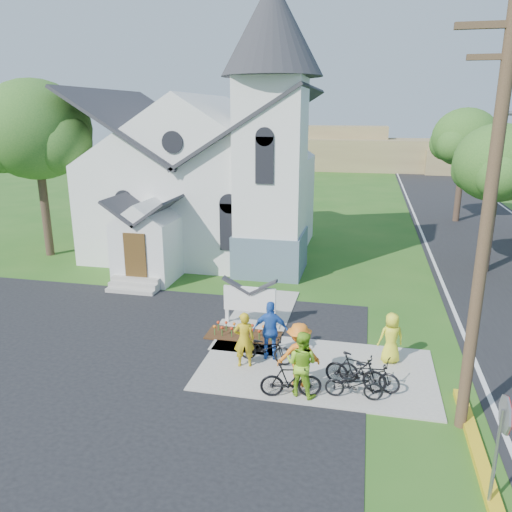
% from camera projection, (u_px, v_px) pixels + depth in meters
% --- Properties ---
extents(ground, '(120.00, 120.00, 0.00)m').
position_uv_depth(ground, '(264.00, 373.00, 14.95)').
color(ground, '#275A19').
rests_on(ground, ground).
extents(parking_lot, '(20.00, 16.00, 0.02)m').
position_uv_depth(parking_lot, '(16.00, 380.00, 14.54)').
color(parking_lot, black).
rests_on(parking_lot, ground).
extents(road, '(8.00, 90.00, 0.02)m').
position_uv_depth(road, '(501.00, 256.00, 26.92)').
color(road, black).
rests_on(road, ground).
extents(sidewalk, '(7.00, 4.00, 0.05)m').
position_uv_depth(sidewalk, '(316.00, 369.00, 15.10)').
color(sidewalk, gray).
rests_on(sidewalk, ground).
extents(church, '(12.35, 12.00, 13.00)m').
position_uv_depth(church, '(211.00, 156.00, 26.33)').
color(church, white).
rests_on(church, ground).
extents(church_sign, '(2.20, 0.40, 1.70)m').
position_uv_depth(church_sign, '(250.00, 300.00, 17.92)').
color(church_sign, gray).
rests_on(church_sign, ground).
extents(flower_bed, '(2.60, 1.10, 0.07)m').
position_uv_depth(flower_bed, '(244.00, 335.00, 17.35)').
color(flower_bed, '#331A0E').
rests_on(flower_bed, ground).
extents(utility_pole, '(3.45, 0.28, 10.00)m').
position_uv_depth(utility_pole, '(491.00, 213.00, 10.92)').
color(utility_pole, '#453122').
rests_on(utility_pole, ground).
extents(stop_sign, '(0.11, 0.76, 2.48)m').
position_uv_depth(stop_sign, '(502.00, 429.00, 9.38)').
color(stop_sign, gray).
rests_on(stop_sign, ground).
extents(tree_lot_corner, '(5.60, 5.60, 9.15)m').
position_uv_depth(tree_lot_corner, '(36.00, 130.00, 25.40)').
color(tree_lot_corner, '#3C2920').
rests_on(tree_lot_corner, ground).
extents(tree_road_near, '(4.00, 4.00, 7.05)m').
position_uv_depth(tree_road_near, '(498.00, 164.00, 22.97)').
color(tree_road_near, '#3C2920').
rests_on(tree_road_near, ground).
extents(tree_road_mid, '(4.40, 4.40, 7.80)m').
position_uv_depth(tree_road_mid, '(465.00, 138.00, 33.95)').
color(tree_road_mid, '#3C2920').
rests_on(tree_road_mid, ground).
extents(distant_hills, '(61.00, 10.00, 5.60)m').
position_uv_depth(distant_hills, '(374.00, 153.00, 66.44)').
color(distant_hills, olive).
rests_on(distant_hills, ground).
extents(cyclist_0, '(0.73, 0.58, 1.75)m').
position_uv_depth(cyclist_0, '(244.00, 339.00, 15.03)').
color(cyclist_0, gold).
rests_on(cyclist_0, sidewalk).
extents(bike_0, '(1.87, 0.87, 0.95)m').
position_uv_depth(bike_0, '(265.00, 348.00, 15.37)').
color(bike_0, black).
rests_on(bike_0, sidewalk).
extents(cyclist_1, '(1.05, 0.92, 1.85)m').
position_uv_depth(cyclist_1, '(302.00, 363.00, 13.49)').
color(cyclist_1, '#8CCA25').
rests_on(cyclist_1, sidewalk).
extents(bike_1, '(1.74, 0.80, 1.01)m').
position_uv_depth(bike_1, '(291.00, 380.00, 13.47)').
color(bike_1, black).
rests_on(bike_1, sidewalk).
extents(cyclist_2, '(1.14, 0.53, 1.89)m').
position_uv_depth(cyclist_2, '(271.00, 330.00, 15.47)').
color(cyclist_2, blue).
rests_on(cyclist_2, sidewalk).
extents(bike_2, '(1.90, 1.16, 0.94)m').
position_uv_depth(bike_2, '(369.00, 372.00, 13.95)').
color(bike_2, black).
rests_on(bike_2, sidewalk).
extents(cyclist_3, '(1.37, 1.02, 1.88)m').
position_uv_depth(cyclist_3, '(299.00, 355.00, 13.94)').
color(cyclist_3, orange).
rests_on(cyclist_3, sidewalk).
extents(bike_3, '(1.82, 0.89, 1.05)m').
position_uv_depth(bike_3, '(356.00, 371.00, 13.89)').
color(bike_3, black).
rests_on(bike_3, sidewalk).
extents(cyclist_4, '(0.91, 0.74, 1.62)m').
position_uv_depth(cyclist_4, '(391.00, 338.00, 15.28)').
color(cyclist_4, yellow).
rests_on(cyclist_4, sidewalk).
extents(bike_4, '(1.56, 0.56, 0.82)m').
position_uv_depth(bike_4, '(354.00, 384.00, 13.43)').
color(bike_4, black).
rests_on(bike_4, sidewalk).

